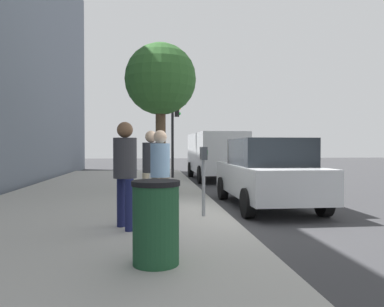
{
  "coord_description": "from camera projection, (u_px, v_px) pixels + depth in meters",
  "views": [
    {
      "loc": [
        -7.84,
        1.61,
        1.57
      ],
      "look_at": [
        -0.7,
        0.83,
        1.43
      ],
      "focal_mm": 34.36,
      "sensor_mm": 36.0,
      "label": 1
    }
  ],
  "objects": [
    {
      "name": "ground_plane",
      "position": [
        226.0,
        218.0,
        8.0
      ],
      "size": [
        80.0,
        80.0,
        0.0
      ],
      "primitive_type": "plane",
      "color": "#38383A",
      "rests_on": "ground"
    },
    {
      "name": "sidewalk_slab",
      "position": [
        85.0,
        218.0,
        7.67
      ],
      "size": [
        28.0,
        6.0,
        0.15
      ],
      "primitive_type": "cube",
      "color": "#A8A59E",
      "rests_on": "ground_plane"
    },
    {
      "name": "parking_meter",
      "position": [
        204.0,
        166.0,
        7.47
      ],
      "size": [
        0.36,
        0.12,
        1.41
      ],
      "color": "gray",
      "rests_on": "sidewalk_slab"
    },
    {
      "name": "pedestrian_at_meter",
      "position": [
        160.0,
        167.0,
        7.14
      ],
      "size": [
        0.48,
        0.38,
        1.74
      ],
      "rotation": [
        0.0,
        0.0,
        -1.05
      ],
      "color": "#726656",
      "rests_on": "sidewalk_slab"
    },
    {
      "name": "pedestrian_bystander",
      "position": [
        125.0,
        165.0,
        6.31
      ],
      "size": [
        0.52,
        0.4,
        1.84
      ],
      "rotation": [
        0.0,
        0.0,
        -1.14
      ],
      "color": "#191E4C",
      "rests_on": "sidewalk_slab"
    },
    {
      "name": "parking_officer",
      "position": [
        151.0,
        163.0,
        8.12
      ],
      "size": [
        0.45,
        0.39,
        1.77
      ],
      "rotation": [
        0.0,
        0.0,
        -2.24
      ],
      "color": "tan",
      "rests_on": "sidewalk_slab"
    },
    {
      "name": "parked_sedan_near",
      "position": [
        267.0,
        173.0,
        9.47
      ],
      "size": [
        4.4,
        1.97,
        1.77
      ],
      "color": "silver",
      "rests_on": "ground_plane"
    },
    {
      "name": "parked_van_far",
      "position": [
        215.0,
        153.0,
        17.24
      ],
      "size": [
        5.24,
        2.2,
        2.18
      ],
      "color": "silver",
      "rests_on": "ground_plane"
    },
    {
      "name": "street_tree",
      "position": [
        161.0,
        81.0,
        11.66
      ],
      "size": [
        2.27,
        2.27,
        4.7
      ],
      "color": "brown",
      "rests_on": "sidewalk_slab"
    },
    {
      "name": "traffic_signal",
      "position": [
        175.0,
        124.0,
        16.7
      ],
      "size": [
        0.24,
        0.44,
        3.6
      ],
      "color": "black",
      "rests_on": "sidewalk_slab"
    },
    {
      "name": "trash_bin",
      "position": [
        156.0,
        222.0,
        4.42
      ],
      "size": [
        0.59,
        0.59,
        1.01
      ],
      "color": "#1E4C2D",
      "rests_on": "sidewalk_slab"
    }
  ]
}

